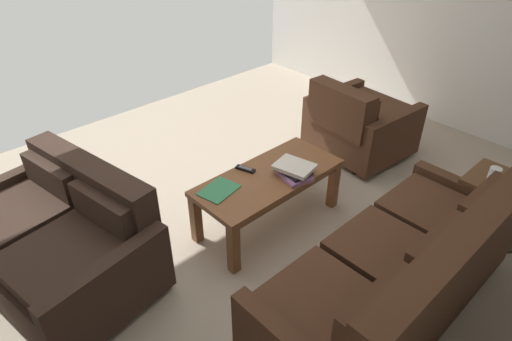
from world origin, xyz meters
name	(u,v)px	position (x,y,z in m)	size (l,w,h in m)	color
ground_plane	(234,218)	(0.00, 0.00, 0.00)	(5.83, 4.85, 0.01)	tan
sofa_main	(402,274)	(-0.13, 1.44, 0.36)	(1.94, 0.81, 0.85)	black
loveseat_near	(60,238)	(1.26, -0.32, 0.34)	(1.09, 1.52, 0.80)	black
coffee_table	(269,183)	(-0.17, 0.23, 0.39)	(1.20, 0.53, 0.47)	brown
end_table	(496,193)	(-1.21, 1.52, 0.47)	(0.42, 0.42, 0.58)	brown
armchair_side	(358,123)	(-1.59, 0.06, 0.34)	(0.91, 0.94, 0.80)	black
coffee_mug	(494,174)	(-1.16, 1.48, 0.63)	(0.10, 0.08, 0.10)	white
book_stack	(294,170)	(-0.31, 0.36, 0.51)	(0.29, 0.34, 0.09)	#996699
tv_remote	(245,169)	(-0.09, 0.06, 0.48)	(0.09, 0.17, 0.02)	black
loose_magazine	(219,190)	(0.24, 0.13, 0.47)	(0.21, 0.28, 0.01)	#337F51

